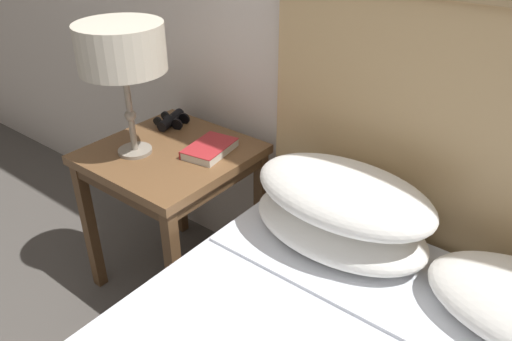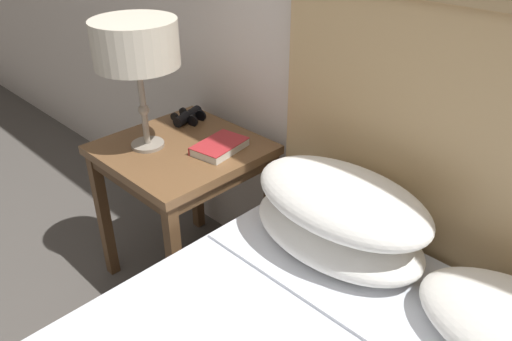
{
  "view_description": "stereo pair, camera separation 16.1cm",
  "coord_description": "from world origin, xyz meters",
  "px_view_note": "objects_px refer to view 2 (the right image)",
  "views": [
    {
      "loc": [
        0.74,
        -0.56,
        1.56
      ],
      "look_at": [
        -0.12,
        0.53,
        0.75
      ],
      "focal_mm": 35.0,
      "sensor_mm": 36.0,
      "label": 1
    },
    {
      "loc": [
        0.87,
        -0.46,
        1.56
      ],
      "look_at": [
        -0.12,
        0.53,
        0.75
      ],
      "focal_mm": 35.0,
      "sensor_mm": 36.0,
      "label": 2
    }
  ],
  "objects_px": {
    "book_on_nightstand": "(219,146)",
    "binoculars_pair": "(188,116)",
    "nightstand": "(183,165)",
    "table_lamp": "(136,46)"
  },
  "relations": [
    {
      "from": "table_lamp",
      "to": "book_on_nightstand",
      "type": "bearing_deg",
      "value": 38.01
    },
    {
      "from": "nightstand",
      "to": "binoculars_pair",
      "type": "relative_size",
      "value": 3.94
    },
    {
      "from": "nightstand",
      "to": "book_on_nightstand",
      "type": "xyz_separation_m",
      "value": [
        0.13,
        0.08,
        0.1
      ]
    },
    {
      "from": "book_on_nightstand",
      "to": "binoculars_pair",
      "type": "height_order",
      "value": "binoculars_pair"
    },
    {
      "from": "table_lamp",
      "to": "book_on_nightstand",
      "type": "relative_size",
      "value": 2.16
    },
    {
      "from": "nightstand",
      "to": "book_on_nightstand",
      "type": "bearing_deg",
      "value": 31.8
    },
    {
      "from": "nightstand",
      "to": "table_lamp",
      "type": "bearing_deg",
      "value": -134.53
    },
    {
      "from": "table_lamp",
      "to": "book_on_nightstand",
      "type": "xyz_separation_m",
      "value": [
        0.23,
        0.18,
        -0.39
      ]
    },
    {
      "from": "nightstand",
      "to": "binoculars_pair",
      "type": "bearing_deg",
      "value": 134.63
    },
    {
      "from": "nightstand",
      "to": "binoculars_pair",
      "type": "distance_m",
      "value": 0.26
    }
  ]
}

